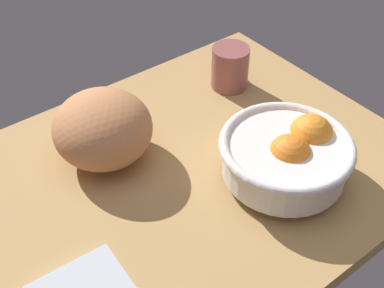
# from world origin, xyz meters

# --- Properties ---
(ground_plane) EXTENTS (0.76, 0.58, 0.03)m
(ground_plane) POSITION_xyz_m (0.00, 0.00, -0.01)
(ground_plane) COLOR tan
(fruit_bowl) EXTENTS (0.21, 0.21, 0.10)m
(fruit_bowl) POSITION_xyz_m (-0.12, 0.11, 0.05)
(fruit_bowl) COLOR white
(fruit_bowl) RESTS_ON ground
(bread_loaf) EXTENTS (0.20, 0.20, 0.12)m
(bread_loaf) POSITION_xyz_m (0.08, -0.11, 0.06)
(bread_loaf) COLOR #C47D4E
(bread_loaf) RESTS_ON ground
(mug) EXTENTS (0.08, 0.11, 0.09)m
(mug) POSITION_xyz_m (-0.22, -0.15, 0.04)
(mug) COLOR #93504D
(mug) RESTS_ON ground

